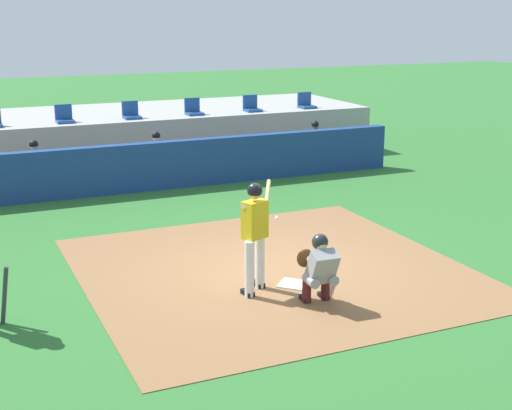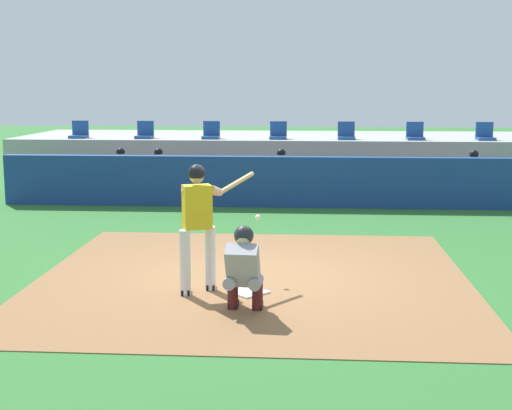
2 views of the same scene
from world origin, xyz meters
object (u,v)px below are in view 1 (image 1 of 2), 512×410
at_px(batter_at_plate, 255,230).
at_px(dugout_player_2, 158,156).
at_px(dugout_player_1, 36,166).
at_px(stadium_seat_5, 252,107).
at_px(stadium_seat_3, 131,114).
at_px(stadium_seat_6, 306,104).
at_px(dugout_player_3, 317,143).
at_px(catcher_crouched, 319,266).
at_px(home_plate, 293,284).
at_px(stadium_seat_2, 64,117).
at_px(stadium_seat_4, 193,110).

bearing_deg(batter_at_plate, dugout_player_2, 84.16).
xyz_separation_m(dugout_player_1, stadium_seat_5, (6.66, 2.03, 0.86)).
distance_m(stadium_seat_3, stadium_seat_5, 3.71).
xyz_separation_m(batter_at_plate, stadium_seat_5, (4.40, 10.18, 0.50)).
distance_m(stadium_seat_5, stadium_seat_6, 1.86).
height_order(dugout_player_3, stadium_seat_5, stadium_seat_5).
xyz_separation_m(catcher_crouched, dugout_player_1, (-2.95, 8.98, 0.06)).
distance_m(home_plate, stadium_seat_5, 10.94).
relative_size(home_plate, batter_at_plate, 0.24).
bearing_deg(stadium_seat_6, catcher_crouched, -116.81).
bearing_deg(stadium_seat_6, batter_at_plate, -121.55).
height_order(batter_at_plate, stadium_seat_2, stadium_seat_2).
bearing_deg(dugout_player_2, stadium_seat_5, 29.73).
height_order(dugout_player_2, stadium_seat_6, stadium_seat_6).
xyz_separation_m(dugout_player_2, dugout_player_3, (4.72, 0.00, 0.00)).
xyz_separation_m(dugout_player_3, stadium_seat_3, (-4.87, 2.03, 0.86)).
relative_size(dugout_player_3, stadium_seat_3, 2.71).
xyz_separation_m(batter_at_plate, dugout_player_2, (0.83, 8.15, -0.36)).
bearing_deg(home_plate, stadium_seat_6, 61.31).
xyz_separation_m(dugout_player_3, stadium_seat_6, (0.70, 2.03, 0.86)).
bearing_deg(stadium_seat_5, stadium_seat_4, 180.00).
bearing_deg(dugout_player_2, stadium_seat_6, 20.58).
distance_m(dugout_player_1, stadium_seat_5, 7.02).
distance_m(dugout_player_1, stadium_seat_3, 3.68).
relative_size(stadium_seat_5, stadium_seat_6, 1.00).
bearing_deg(catcher_crouched, stadium_seat_6, 63.19).
relative_size(stadium_seat_4, stadium_seat_6, 1.00).
xyz_separation_m(catcher_crouched, stadium_seat_2, (-1.86, 11.01, 0.93)).
xyz_separation_m(stadium_seat_3, stadium_seat_4, (1.86, 0.00, 0.00)).
height_order(catcher_crouched, stadium_seat_2, stadium_seat_2).
bearing_deg(stadium_seat_3, home_plate, -90.00).
xyz_separation_m(dugout_player_1, stadium_seat_3, (2.95, 2.03, 0.86)).
height_order(catcher_crouched, dugout_player_1, dugout_player_1).
relative_size(home_plate, dugout_player_1, 0.34).
xyz_separation_m(stadium_seat_2, stadium_seat_4, (3.71, 0.00, 0.00)).
xyz_separation_m(home_plate, stadium_seat_4, (1.86, 10.18, 1.51)).
relative_size(home_plate, dugout_player_3, 0.34).
relative_size(stadium_seat_2, stadium_seat_5, 1.00).
xyz_separation_m(stadium_seat_2, stadium_seat_5, (5.57, 0.00, 0.00)).
bearing_deg(batter_at_plate, home_plate, 0.26).
relative_size(stadium_seat_3, stadium_seat_4, 1.00).
height_order(stadium_seat_2, stadium_seat_3, same).
distance_m(home_plate, stadium_seat_4, 10.46).
relative_size(dugout_player_2, stadium_seat_5, 2.71).
xyz_separation_m(batter_at_plate, stadium_seat_6, (6.25, 10.18, 0.50)).
xyz_separation_m(stadium_seat_4, stadium_seat_5, (1.86, 0.00, 0.00)).
distance_m(batter_at_plate, stadium_seat_5, 11.10).
bearing_deg(stadium_seat_4, batter_at_plate, -104.00).
bearing_deg(stadium_seat_6, dugout_player_1, -166.56).
bearing_deg(stadium_seat_2, stadium_seat_6, 0.00).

